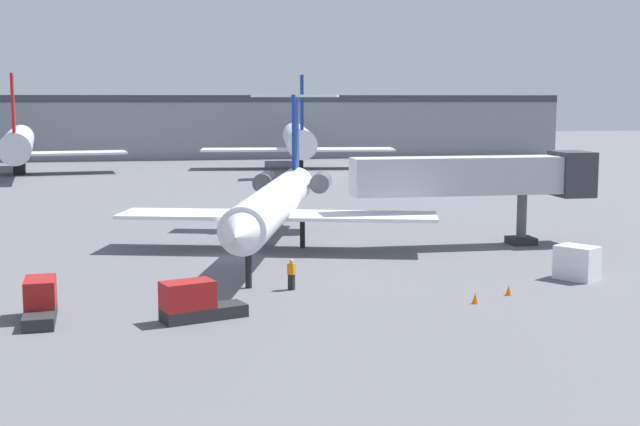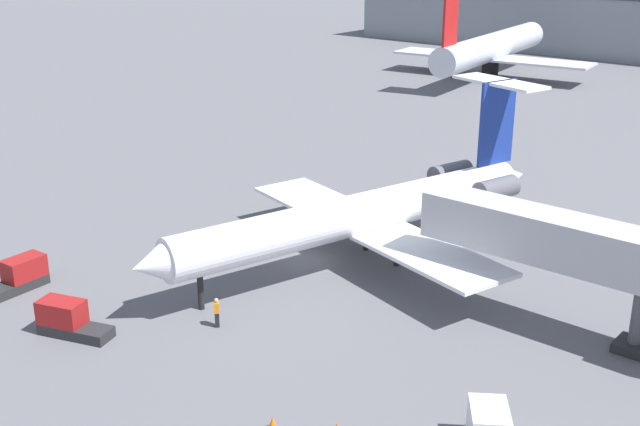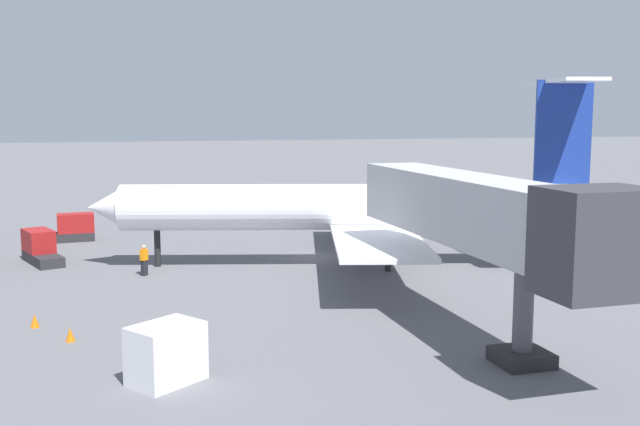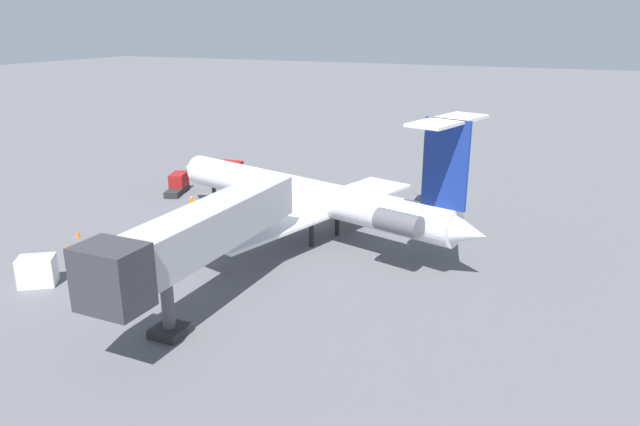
% 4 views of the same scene
% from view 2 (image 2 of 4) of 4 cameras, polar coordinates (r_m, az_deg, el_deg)
% --- Properties ---
extents(ground_plane, '(400.00, 400.00, 0.10)m').
position_cam_2_polar(ground_plane, '(52.35, -0.37, -3.29)').
color(ground_plane, '#5B5B60').
extents(regional_jet, '(22.04, 29.87, 10.61)m').
position_cam_2_polar(regional_jet, '(50.72, 3.59, 0.22)').
color(regional_jet, white).
rests_on(regional_jet, ground_plane).
extents(jet_bridge, '(17.22, 3.20, 6.57)m').
position_cam_2_polar(jet_bridge, '(43.13, 19.04, -2.56)').
color(jet_bridge, '#ADADB2').
rests_on(jet_bridge, ground_plane).
extents(ground_crew_marshaller, '(0.47, 0.46, 1.69)m').
position_cam_2_polar(ground_crew_marshaller, '(43.72, -7.40, -7.05)').
color(ground_crew_marshaller, black).
rests_on(ground_crew_marshaller, ground_plane).
extents(baggage_tug_lead, '(4.24, 2.67, 1.90)m').
position_cam_2_polar(baggage_tug_lead, '(44.65, -17.59, -7.31)').
color(baggage_tug_lead, '#262628').
rests_on(baggage_tug_lead, ground_plane).
extents(baggage_tug_trailing, '(1.69, 4.09, 1.90)m').
position_cam_2_polar(baggage_tug_trailing, '(50.96, -20.68, -4.23)').
color(baggage_tug_trailing, '#262628').
rests_on(baggage_tug_trailing, ground_plane).
extents(traffic_cone_mid, '(0.36, 0.36, 0.55)m').
position_cam_2_polar(traffic_cone_mid, '(35.70, -3.41, -14.72)').
color(traffic_cone_mid, orange).
rests_on(traffic_cone_mid, ground_plane).
extents(parked_airliner_west_end, '(29.09, 34.21, 13.26)m').
position_cam_2_polar(parked_airliner_west_end, '(118.32, 12.15, 11.48)').
color(parked_airliner_west_end, silver).
rests_on(parked_airliner_west_end, ground_plane).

